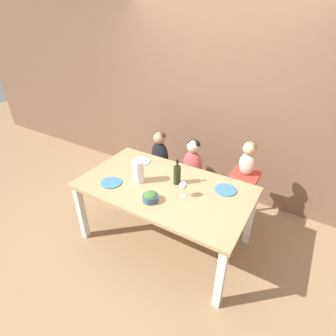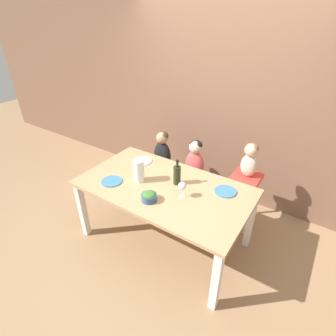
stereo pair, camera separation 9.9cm
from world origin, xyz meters
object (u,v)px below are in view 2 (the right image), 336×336
chair_far_left (163,172)px  dinner_plate_back_right (225,191)px  chair_far_center (193,183)px  wine_glass_near (182,186)px  dinner_plate_front_left (112,181)px  dinner_plate_back_left (143,161)px  person_child_center (195,159)px  paper_towel_roll (139,171)px  chair_right_highchair (244,188)px  wine_bottle (177,175)px  salad_bowl_large (149,196)px  person_baby_right (250,158)px  person_child_left (162,149)px

chair_far_left → dinner_plate_back_right: size_ratio=2.04×
chair_far_left → chair_far_center: same height
wine_glass_near → dinner_plate_back_right: bearing=43.7°
chair_far_center → dinner_plate_back_right: 0.86m
dinner_plate_front_left → dinner_plate_back_left: (0.00, 0.53, 0.00)m
chair_far_left → person_child_center: (0.50, 0.00, 0.36)m
paper_towel_roll → wine_glass_near: paper_towel_roll is taller
chair_right_highchair → wine_bottle: bearing=-132.3°
dinner_plate_back_left → chair_far_left: bearing=91.3°
chair_far_left → wine_bottle: 0.99m
wine_bottle → wine_glass_near: wine_bottle is taller
salad_bowl_large → dinner_plate_back_right: (0.56, 0.54, -0.04)m
chair_far_center → person_baby_right: person_baby_right is taller
chair_far_center → dinner_plate_back_left: dinner_plate_back_left is taller
paper_towel_roll → salad_bowl_large: 0.37m
person_child_left → paper_towel_roll: 0.84m
salad_bowl_large → chair_far_left: bearing=118.2°
dinner_plate_front_left → dinner_plate_back_left: bearing=90.0°
paper_towel_roll → dinner_plate_back_right: bearing=20.6°
person_baby_right → paper_towel_roll: (-0.92, -0.79, -0.08)m
chair_far_center → wine_bottle: 0.79m
person_baby_right → wine_bottle: 0.83m
person_child_center → wine_bottle: size_ratio=1.91×
person_child_left → person_child_center: bearing=0.0°
wine_glass_near → salad_bowl_large: bearing=-136.3°
dinner_plate_back_right → chair_far_center: bearing=142.3°
chair_far_left → dinner_plate_back_right: (1.10, -0.47, 0.39)m
person_child_center → salad_bowl_large: (0.04, -1.00, 0.07)m
wine_bottle → person_baby_right: bearing=47.8°
wine_bottle → wine_glass_near: 0.24m
paper_towel_roll → dinner_plate_back_right: 0.92m
chair_far_left → salad_bowl_large: salad_bowl_large is taller
chair_far_center → dinner_plate_front_left: bearing=-116.6°
chair_right_highchair → chair_far_left: bearing=180.0°
chair_right_highchair → paper_towel_roll: bearing=-139.4°
person_child_center → chair_far_center: bearing=-90.0°
chair_right_highchair → person_child_left: person_child_left is taller
chair_right_highchair → person_baby_right: (0.00, 0.00, 0.41)m
salad_bowl_large → dinner_plate_back_left: salad_bowl_large is taller
dinner_plate_back_right → person_child_left: bearing=156.9°
person_baby_right → dinner_plate_back_left: person_baby_right is taller
chair_far_left → dinner_plate_back_right: 1.25m
paper_towel_roll → salad_bowl_large: (0.29, -0.21, -0.08)m
chair_far_left → person_child_center: bearing=0.1°
person_baby_right → person_child_center: bearing=-180.0°
person_child_center → dinner_plate_back_right: person_child_center is taller
person_child_center → paper_towel_roll: (-0.25, -0.79, 0.15)m
chair_far_left → dinner_plate_front_left: size_ratio=2.04×
chair_far_center → chair_far_left: bearing=180.0°
person_baby_right → dinner_plate_back_right: bearing=-97.9°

